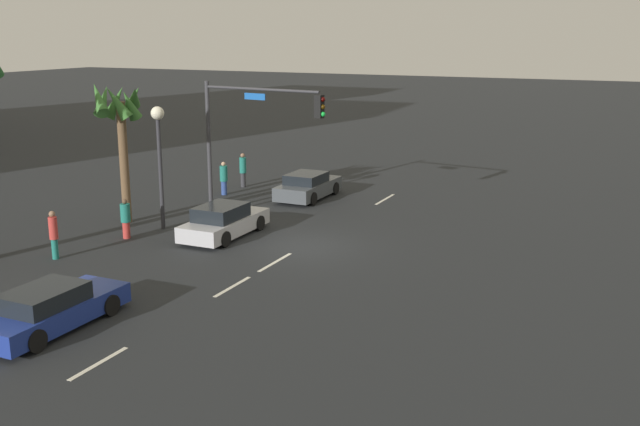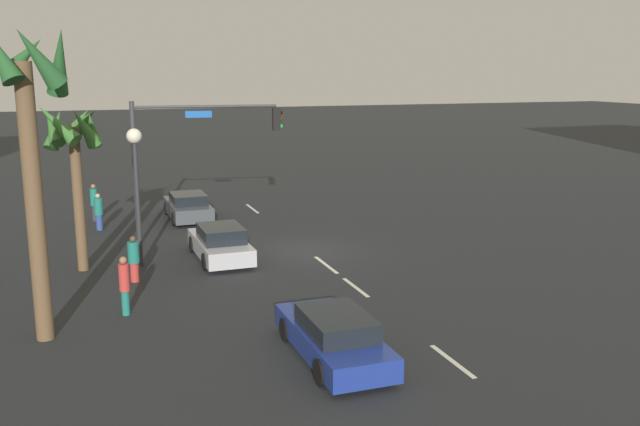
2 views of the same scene
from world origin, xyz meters
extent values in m
plane|color=#232628|center=(0.00, 0.00, 0.00)|extent=(220.00, 220.00, 0.00)
cube|color=silver|center=(-11.68, 0.00, 0.01)|extent=(2.14, 0.14, 0.01)
cube|color=silver|center=(-5.22, 0.00, 0.01)|extent=(2.17, 0.14, 0.01)
cube|color=silver|center=(-2.27, 0.00, 0.01)|extent=(2.42, 0.14, 0.01)
cube|color=silver|center=(9.27, 0.00, 0.01)|extent=(2.53, 0.14, 0.01)
cube|color=#474C51|center=(7.93, 3.64, 0.50)|extent=(4.35, 1.87, 0.67)
cube|color=black|center=(7.67, 3.63, 1.07)|extent=(2.09, 1.64, 0.48)
cylinder|color=black|center=(9.27, 4.52, 0.32)|extent=(0.64, 0.22, 0.64)
cylinder|color=black|center=(9.28, 2.77, 0.32)|extent=(0.64, 0.22, 0.64)
cylinder|color=black|center=(6.59, 4.50, 0.32)|extent=(0.64, 0.22, 0.64)
cylinder|color=black|center=(6.60, 2.75, 0.32)|extent=(0.64, 0.22, 0.64)
cube|color=#B7B7BC|center=(0.03, 3.61, 0.48)|extent=(4.50, 1.84, 0.63)
cube|color=black|center=(-0.24, 3.61, 1.07)|extent=(2.17, 1.60, 0.57)
cylinder|color=black|center=(1.41, 4.48, 0.32)|extent=(0.64, 0.23, 0.64)
cylinder|color=black|center=(1.43, 2.78, 0.32)|extent=(0.64, 0.23, 0.64)
cylinder|color=black|center=(-1.37, 4.45, 0.32)|extent=(0.64, 0.23, 0.64)
cylinder|color=black|center=(-1.35, 2.75, 0.32)|extent=(0.64, 0.23, 0.64)
cube|color=navy|center=(-10.38, 2.78, 0.46)|extent=(4.70, 1.78, 0.60)
cube|color=black|center=(-10.66, 2.78, 1.02)|extent=(2.26, 1.55, 0.51)
cylinder|color=black|center=(-8.92, 3.60, 0.32)|extent=(0.64, 0.22, 0.64)
cylinder|color=black|center=(-8.93, 1.94, 0.32)|extent=(0.64, 0.22, 0.64)
cylinder|color=black|center=(-11.83, 3.61, 0.32)|extent=(0.64, 0.22, 0.64)
cylinder|color=black|center=(-11.84, 1.96, 0.32)|extent=(0.64, 0.22, 0.64)
cylinder|color=#38383D|center=(3.32, 6.44, 3.03)|extent=(0.20, 0.20, 6.06)
cylinder|color=#38383D|center=(2.95, 3.48, 5.81)|extent=(0.85, 5.95, 0.12)
cube|color=black|center=(2.59, 0.51, 5.23)|extent=(0.36, 0.36, 0.95)
sphere|color=#360503|center=(2.56, 0.33, 5.53)|extent=(0.20, 0.20, 0.20)
sphere|color=#392605|center=(2.56, 0.33, 5.23)|extent=(0.20, 0.20, 0.20)
sphere|color=green|center=(2.56, 0.33, 4.93)|extent=(0.20, 0.20, 0.20)
cube|color=#1959B2|center=(2.99, 3.77, 5.49)|extent=(0.17, 1.10, 0.28)
cylinder|color=#2D2D33|center=(-0.05, 6.68, 2.33)|extent=(0.18, 0.18, 4.65)
sphere|color=#F2EACC|center=(-0.05, 6.68, 4.93)|extent=(0.56, 0.56, 0.56)
cylinder|color=#333338|center=(8.90, 8.05, 0.39)|extent=(0.32, 0.32, 0.77)
cylinder|color=#1E7266|center=(8.90, 8.05, 1.19)|extent=(0.43, 0.43, 0.84)
sphere|color=#8C664C|center=(8.90, 8.05, 1.73)|extent=(0.23, 0.23, 0.23)
cylinder|color=#1E7266|center=(-5.36, 7.61, 0.38)|extent=(0.25, 0.25, 0.77)
cylinder|color=#BF3833|center=(-5.36, 7.61, 1.19)|extent=(0.33, 0.33, 0.84)
sphere|color=#8C664C|center=(-5.36, 7.61, 1.72)|extent=(0.23, 0.23, 0.23)
cylinder|color=#2D478C|center=(6.77, 7.92, 0.36)|extent=(0.38, 0.38, 0.72)
cylinder|color=#1E7266|center=(6.77, 7.92, 1.11)|extent=(0.51, 0.51, 0.79)
sphere|color=tan|center=(6.77, 7.92, 1.61)|extent=(0.21, 0.21, 0.21)
cylinder|color=#BF3833|center=(-1.98, 7.06, 0.34)|extent=(0.35, 0.35, 0.69)
cylinder|color=#1E7266|center=(-1.98, 7.06, 1.06)|extent=(0.47, 0.47, 0.75)
sphere|color=brown|center=(-1.98, 7.06, 1.54)|extent=(0.20, 0.20, 0.20)
cylinder|color=brown|center=(0.14, 8.75, 2.65)|extent=(0.39, 0.39, 5.31)
cone|color=#38702D|center=(0.81, 8.62, 5.36)|extent=(0.79, 1.39, 1.42)
cone|color=#38702D|center=(0.55, 9.36, 5.22)|extent=(1.30, 1.13, 1.57)
cone|color=#38702D|center=(-0.10, 9.45, 5.36)|extent=(1.49, 0.98, 1.48)
cone|color=#38702D|center=(-0.60, 9.26, 5.49)|extent=(1.46, 1.74, 1.58)
cone|color=#38702D|center=(-0.50, 8.38, 5.33)|extent=(1.11, 1.35, 1.55)
cone|color=#38702D|center=(-0.01, 8.12, 5.22)|extent=(1.18, 0.79, 1.41)
cone|color=#38702D|center=(0.57, 8.32, 5.51)|extent=(1.31, 1.32, 1.20)
cylinder|color=brown|center=(-6.58, 9.85, 3.76)|extent=(0.48, 0.48, 7.53)
cone|color=#235628|center=(-5.88, 9.87, 7.61)|extent=(0.60, 1.39, 1.38)
cone|color=#235628|center=(-7.08, 10.28, 7.62)|extent=(1.16, 1.23, 1.43)
cone|color=#235628|center=(-7.29, 9.44, 7.62)|extent=(1.20, 1.52, 1.66)
cone|color=#235628|center=(-6.34, 8.96, 7.52)|extent=(1.45, 0.88, 1.89)
camera|label=1|loc=(-25.11, -12.57, 8.27)|focal=41.76mm
camera|label=2|loc=(-26.02, 8.69, 7.29)|focal=38.58mm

